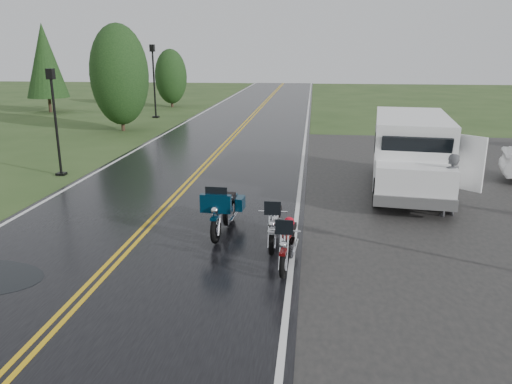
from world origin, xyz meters
TOP-DOWN VIEW (x-y plane):
  - ground at (0.00, 0.00)m, footprint 120.00×120.00m
  - road at (0.00, 10.00)m, footprint 8.00×100.00m
  - motorcycle_red at (3.66, -0.83)m, footprint 0.83×2.01m
  - motorcycle_teal at (1.99, 0.83)m, footprint 0.96×2.32m
  - motorcycle_silver at (3.35, 0.29)m, footprint 0.74×2.02m
  - van_white at (6.11, 4.29)m, footprint 3.08×6.49m
  - person_at_van at (7.89, 3.62)m, footprint 0.76×0.69m
  - lamp_post_near_left at (-4.95, 6.93)m, footprint 0.33×0.33m
  - lamp_post_far_left at (-6.41, 22.98)m, footprint 0.41×0.41m
  - tree_left_mid at (-6.53, 17.26)m, footprint 3.20×3.20m
  - tree_left_far at (-7.12, 29.53)m, footprint 2.51×2.51m
  - pine_left_far at (-15.11, 25.16)m, footprint 2.95×2.95m

SIDE VIEW (x-z plane):
  - ground at x=0.00m, z-range 0.00..0.00m
  - road at x=0.00m, z-range 0.00..0.04m
  - motorcycle_red at x=3.66m, z-range 0.00..1.16m
  - motorcycle_silver at x=3.35m, z-range 0.00..1.19m
  - motorcycle_teal at x=1.99m, z-range 0.00..1.34m
  - person_at_van at x=7.89m, z-range 0.00..1.73m
  - van_white at x=6.11m, z-range 0.00..2.46m
  - lamp_post_near_left at x=-4.95m, z-range 0.00..3.85m
  - tree_left_far at x=-7.12m, z-range 0.00..3.86m
  - lamp_post_far_left at x=-6.41m, z-range 0.00..4.82m
  - tree_left_mid at x=-6.53m, z-range 0.00..5.00m
  - pine_left_far at x=-15.11m, z-range 0.00..6.15m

